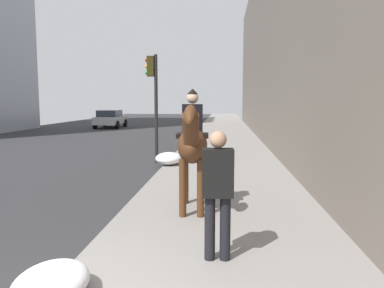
{
  "coord_description": "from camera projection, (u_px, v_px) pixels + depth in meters",
  "views": [
    {
      "loc": [
        -3.03,
        -1.95,
        2.2
      ],
      "look_at": [
        4.0,
        -1.36,
        1.4
      ],
      "focal_mm": 35.78,
      "sensor_mm": 36.0,
      "label": 1
    }
  ],
  "objects": [
    {
      "name": "mounted_horse_near",
      "position": [
        192.0,
        144.0,
        7.12
      ],
      "size": [
        2.15,
        0.63,
        2.31
      ],
      "rotation": [
        0.0,
        0.0,
        3.19
      ],
      "color": "#4C2B16",
      "rests_on": "sidewalk_slab"
    },
    {
      "name": "pedestrian_greeting",
      "position": [
        218.0,
        187.0,
        4.93
      ],
      "size": [
        0.28,
        0.41,
        1.7
      ],
      "rotation": [
        0.0,
        0.0,
        0.05
      ],
      "color": "black",
      "rests_on": "sidewalk_slab"
    },
    {
      "name": "car_mid_lane",
      "position": [
        110.0,
        118.0,
        31.16
      ],
      "size": [
        4.2,
        2.05,
        1.44
      ],
      "rotation": [
        0.0,
        0.0,
        0.02
      ],
      "color": "#B7BABF",
      "rests_on": "ground"
    },
    {
      "name": "traffic_light_near_curb",
      "position": [
        153.0,
        91.0,
        13.36
      ],
      "size": [
        0.2,
        0.44,
        3.79
      ],
      "color": "black",
      "rests_on": "ground"
    },
    {
      "name": "snow_pile_near",
      "position": [
        51.0,
        283.0,
        4.02
      ],
      "size": [
        0.99,
        0.76,
        0.34
      ],
      "primitive_type": "ellipsoid",
      "color": "white",
      "rests_on": "sidewalk_slab"
    },
    {
      "name": "snow_pile_far",
      "position": [
        169.0,
        158.0,
        12.55
      ],
      "size": [
        1.13,
        0.87,
        0.39
      ],
      "primitive_type": "ellipsoid",
      "color": "white",
      "rests_on": "sidewalk_slab"
    }
  ]
}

